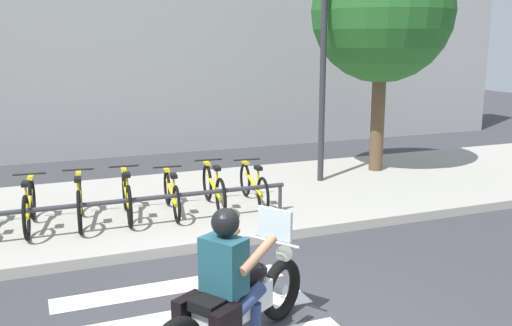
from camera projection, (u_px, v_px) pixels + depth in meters
name	position (u px, v px, depth m)	size (l,w,h in m)	color
sidewalk	(162.00, 207.00, 9.98)	(24.00, 4.40, 0.15)	#A8A399
crosswalk_stripe_3	(189.00, 316.00, 6.16)	(2.80, 0.40, 0.01)	white
crosswalk_stripe_4	(171.00, 287.00, 6.89)	(2.80, 0.40, 0.01)	white
motorcycle	(235.00, 305.00, 5.40)	(2.00, 1.31, 1.26)	black
rider	(230.00, 271.00, 5.26)	(0.77, 0.72, 1.45)	#1E4C59
bicycle_2	(29.00, 206.00, 8.47)	(0.48, 1.64, 0.79)	black
bicycle_3	(80.00, 201.00, 8.74)	(0.48, 1.68, 0.79)	black
bicycle_4	(127.00, 197.00, 9.00)	(0.48, 1.62, 0.79)	black
bicycle_5	(172.00, 194.00, 9.28)	(0.48, 1.63, 0.72)	black
bicycle_6	(214.00, 188.00, 9.53)	(0.48, 1.69, 0.78)	black
bicycle_7	(254.00, 185.00, 9.81)	(0.48, 1.69, 0.73)	black
bike_rack	(108.00, 204.00, 8.35)	(5.64, 0.07, 0.49)	#333338
street_lamp	(323.00, 55.00, 11.04)	(0.28, 0.28, 4.38)	#2D2D33
tree_near_rack	(382.00, 12.00, 11.80)	(2.95, 2.95, 5.00)	brown
building_backdrop	(107.00, 29.00, 14.48)	(24.00, 1.20, 6.43)	#9A9A9A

